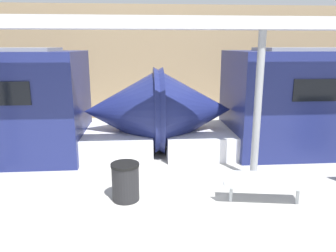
# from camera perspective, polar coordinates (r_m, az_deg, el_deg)

# --- Properties ---
(ground_plane) EXTENTS (60.00, 60.00, 0.00)m
(ground_plane) POSITION_cam_1_polar(r_m,az_deg,el_deg) (5.71, 3.22, -20.93)
(ground_plane) COLOR #B2AFA8
(station_wall) EXTENTS (56.00, 0.20, 5.00)m
(station_wall) POSITION_cam_1_polar(r_m,az_deg,el_deg) (15.07, -2.00, 10.96)
(station_wall) COLOR #9E8460
(station_wall) RESTS_ON ground_plane
(bench_near) EXTENTS (1.78, 0.71, 0.78)m
(bench_near) POSITION_cam_1_polar(r_m,az_deg,el_deg) (7.19, 16.66, -9.55)
(bench_near) COLOR #ADB2B7
(bench_near) RESTS_ON ground_plane
(trash_bin) EXTENTS (0.61, 0.61, 0.83)m
(trash_bin) POSITION_cam_1_polar(r_m,az_deg,el_deg) (7.18, -7.42, -9.58)
(trash_bin) COLOR black
(trash_bin) RESTS_ON ground_plane
(support_column_near) EXTENTS (0.18, 0.18, 3.60)m
(support_column_near) POSITION_cam_1_polar(r_m,az_deg,el_deg) (8.18, 15.35, 3.10)
(support_column_near) COLOR gray
(support_column_near) RESTS_ON ground_plane
(canopy_beam) EXTENTS (28.00, 0.60, 0.28)m
(canopy_beam) POSITION_cam_1_polar(r_m,az_deg,el_deg) (8.06, 16.26, 16.78)
(canopy_beam) COLOR #B7B7BC
(canopy_beam) RESTS_ON support_column_near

